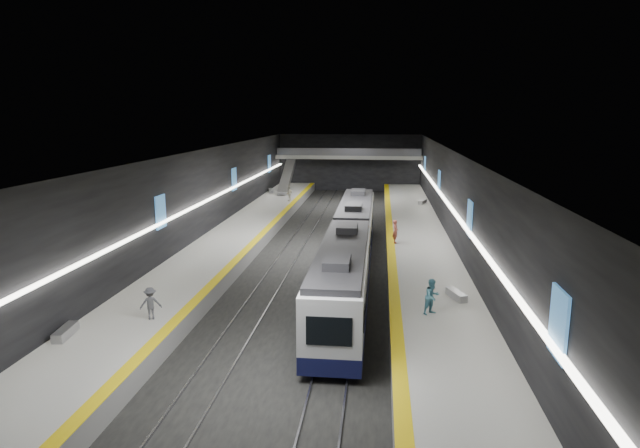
# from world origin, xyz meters

# --- Properties ---
(ground) EXTENTS (70.00, 70.00, 0.00)m
(ground) POSITION_xyz_m (0.00, 0.00, 0.00)
(ground) COLOR black
(ground) RESTS_ON ground
(ceiling) EXTENTS (20.00, 70.00, 0.04)m
(ceiling) POSITION_xyz_m (0.00, 0.00, 8.00)
(ceiling) COLOR beige
(ceiling) RESTS_ON wall_left
(wall_left) EXTENTS (0.04, 70.00, 8.00)m
(wall_left) POSITION_xyz_m (-10.00, 0.00, 4.00)
(wall_left) COLOR black
(wall_left) RESTS_ON ground
(wall_right) EXTENTS (0.04, 70.00, 8.00)m
(wall_right) POSITION_xyz_m (10.00, 0.00, 4.00)
(wall_right) COLOR black
(wall_right) RESTS_ON ground
(wall_back) EXTENTS (20.00, 0.04, 8.00)m
(wall_back) POSITION_xyz_m (0.00, 35.00, 4.00)
(wall_back) COLOR black
(wall_back) RESTS_ON ground
(platform_left) EXTENTS (5.00, 70.00, 1.00)m
(platform_left) POSITION_xyz_m (-7.50, 0.00, 0.50)
(platform_left) COLOR slate
(platform_left) RESTS_ON ground
(tile_surface_left) EXTENTS (5.00, 70.00, 0.02)m
(tile_surface_left) POSITION_xyz_m (-7.50, 0.00, 1.01)
(tile_surface_left) COLOR #A9A9A4
(tile_surface_left) RESTS_ON platform_left
(tactile_strip_left) EXTENTS (0.60, 70.00, 0.02)m
(tactile_strip_left) POSITION_xyz_m (-5.30, 0.00, 1.02)
(tactile_strip_left) COLOR #DBBA0B
(tactile_strip_left) RESTS_ON platform_left
(platform_right) EXTENTS (5.00, 70.00, 1.00)m
(platform_right) POSITION_xyz_m (7.50, 0.00, 0.50)
(platform_right) COLOR slate
(platform_right) RESTS_ON ground
(tile_surface_right) EXTENTS (5.00, 70.00, 0.02)m
(tile_surface_right) POSITION_xyz_m (7.50, 0.00, 1.01)
(tile_surface_right) COLOR #A9A9A4
(tile_surface_right) RESTS_ON platform_right
(tactile_strip_right) EXTENTS (0.60, 70.00, 0.02)m
(tactile_strip_right) POSITION_xyz_m (5.30, 0.00, 1.02)
(tactile_strip_right) COLOR #DBBA0B
(tactile_strip_right) RESTS_ON platform_right
(rails) EXTENTS (6.52, 70.00, 0.12)m
(rails) POSITION_xyz_m (-0.00, 0.00, 0.06)
(rails) COLOR gray
(rails) RESTS_ON ground
(train) EXTENTS (2.69, 30.04, 3.60)m
(train) POSITION_xyz_m (2.50, -6.32, 2.20)
(train) COLOR #10133D
(train) RESTS_ON ground
(ad_posters) EXTENTS (19.94, 53.50, 2.20)m
(ad_posters) POSITION_xyz_m (-0.00, 1.00, 4.50)
(ad_posters) COLOR teal
(ad_posters) RESTS_ON wall_left
(cove_light_left) EXTENTS (0.25, 68.60, 0.12)m
(cove_light_left) POSITION_xyz_m (-9.80, 0.00, 3.80)
(cove_light_left) COLOR white
(cove_light_left) RESTS_ON wall_left
(cove_light_right) EXTENTS (0.25, 68.60, 0.12)m
(cove_light_right) POSITION_xyz_m (9.80, 0.00, 3.80)
(cove_light_right) COLOR white
(cove_light_right) RESTS_ON wall_right
(mezzanine_bridge) EXTENTS (20.00, 3.00, 1.50)m
(mezzanine_bridge) POSITION_xyz_m (0.00, 32.93, 5.04)
(mezzanine_bridge) COLOR gray
(mezzanine_bridge) RESTS_ON wall_left
(escalator) EXTENTS (1.20, 7.50, 3.92)m
(escalator) POSITION_xyz_m (-7.50, 26.00, 2.90)
(escalator) COLOR #99999E
(escalator) RESTS_ON platform_left
(bench_left_near) EXTENTS (0.70, 1.81, 0.43)m
(bench_left_near) POSITION_xyz_m (-9.50, -20.09, 1.22)
(bench_left_near) COLOR #99999E
(bench_left_near) RESTS_ON platform_left
(bench_left_far) EXTENTS (1.00, 1.94, 0.46)m
(bench_left_far) POSITION_xyz_m (-9.37, 25.11, 1.23)
(bench_left_far) COLOR #99999E
(bench_left_far) RESTS_ON platform_left
(bench_right_near) EXTENTS (1.00, 1.76, 0.41)m
(bench_right_near) POSITION_xyz_m (8.62, -12.94, 1.21)
(bench_right_near) COLOR #99999E
(bench_right_near) RESTS_ON platform_right
(bench_right_far) EXTENTS (1.11, 1.81, 0.43)m
(bench_right_far) POSITION_xyz_m (9.14, 18.51, 1.21)
(bench_right_far) COLOR #99999E
(bench_right_far) RESTS_ON platform_right
(passenger_right_a) EXTENTS (0.49, 0.70, 1.82)m
(passenger_right_a) POSITION_xyz_m (5.64, -0.56, 1.91)
(passenger_right_a) COLOR #B45343
(passenger_right_a) RESTS_ON platform_right
(passenger_right_b) EXTENTS (1.12, 1.09, 1.82)m
(passenger_right_b) POSITION_xyz_m (7.08, -15.46, 1.91)
(passenger_right_b) COLOR teal
(passenger_right_b) RESTS_ON platform_right
(passenger_left_a) EXTENTS (0.75, 1.08, 1.71)m
(passenger_left_a) POSITION_xyz_m (-5.90, 18.63, 1.85)
(passenger_left_a) COLOR beige
(passenger_left_a) RESTS_ON platform_left
(passenger_left_b) EXTENTS (1.18, 0.94, 1.60)m
(passenger_left_b) POSITION_xyz_m (-6.55, -17.66, 1.80)
(passenger_left_b) COLOR #43454B
(passenger_left_b) RESTS_ON platform_left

